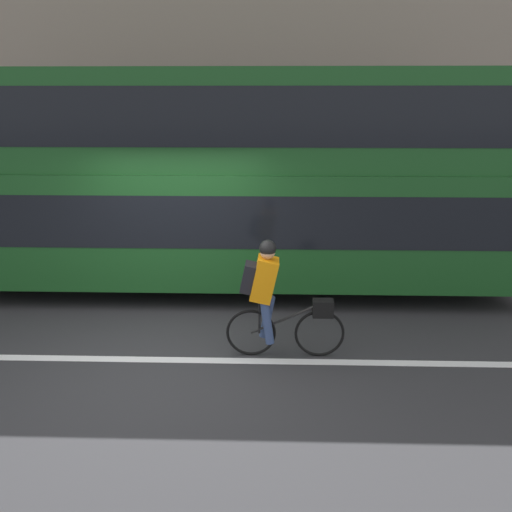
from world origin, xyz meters
TOP-DOWN VIEW (x-y plane):
  - ground_plane at (0.00, 0.00)m, footprint 80.00×80.00m
  - road_center_line at (0.00, 0.01)m, footprint 50.00×0.14m
  - sidewalk_curb at (0.00, 5.78)m, footprint 60.00×1.78m
  - building_facade at (0.00, 6.82)m, footprint 60.00×0.30m
  - bus at (0.41, 2.70)m, footprint 10.05×2.42m
  - cyclist_on_bike at (1.41, 0.17)m, footprint 1.53×0.32m
  - trash_bin at (6.91, 5.69)m, footprint 0.55×0.55m
  - street_sign_post at (0.16, 5.68)m, footprint 0.36×0.09m

SIDE VIEW (x-z plane):
  - ground_plane at x=0.00m, z-range 0.00..0.00m
  - road_center_line at x=0.00m, z-range 0.00..0.01m
  - sidewalk_curb at x=0.00m, z-range 0.00..0.16m
  - trash_bin at x=6.91m, z-range 0.16..1.05m
  - cyclist_on_bike at x=1.41m, z-range 0.07..1.63m
  - street_sign_post at x=0.16m, z-range 0.31..2.91m
  - bus at x=0.41m, z-range 0.22..3.84m
  - building_facade at x=0.00m, z-range 0.00..9.55m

